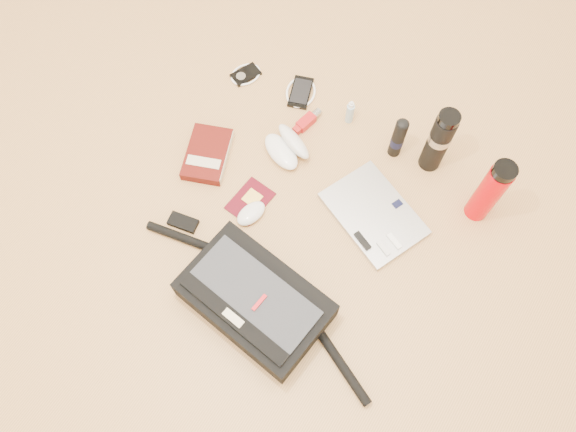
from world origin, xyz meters
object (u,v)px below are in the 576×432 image
Objects in this scene: book at (208,154)px; thermos_black at (439,141)px; messenger_bag at (254,300)px; thermos_red at (490,192)px; laptop at (374,214)px.

book is 0.87× the size of thermos_black.
thermos_red is at bearing 62.86° from messenger_bag.
messenger_bag is 3.59× the size of book.
thermos_red is (0.27, 0.19, 0.13)m from laptop.
laptop is at bearing 77.22° from messenger_bag.
laptop is at bearing -144.30° from thermos_red.
thermos_red reaches higher than messenger_bag.
thermos_black reaches higher than messenger_bag.
book is 0.85× the size of thermos_red.
thermos_red is (0.83, 0.30, 0.12)m from book.
thermos_black is at bearing 9.29° from book.
laptop is 0.30m from thermos_black.
messenger_bag is 0.75m from thermos_black.
book reaches higher than laptop.
thermos_red reaches higher than thermos_black.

